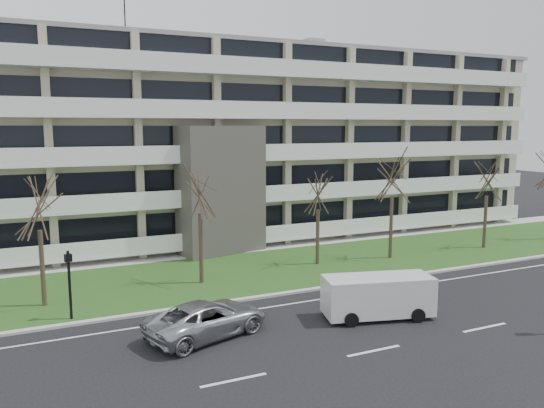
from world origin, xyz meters
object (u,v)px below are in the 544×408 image
pedestrian_signal (69,276)px  silver_pickup (207,319)px  white_van (379,293)px  blue_sedan (375,296)px

pedestrian_signal → silver_pickup: bearing=-55.4°
white_van → pedestrian_signal: (-13.27, 5.67, 0.92)m
silver_pickup → white_van: (8.06, -1.24, 0.43)m
silver_pickup → blue_sedan: bearing=-109.0°
blue_sedan → pedestrian_signal: size_ratio=1.24×
silver_pickup → blue_sedan: size_ratio=1.33×
silver_pickup → pedestrian_signal: 6.96m
white_van → pedestrian_signal: bearing=171.4°
blue_sedan → white_van: white_van is taller
silver_pickup → blue_sedan: silver_pickup is taller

